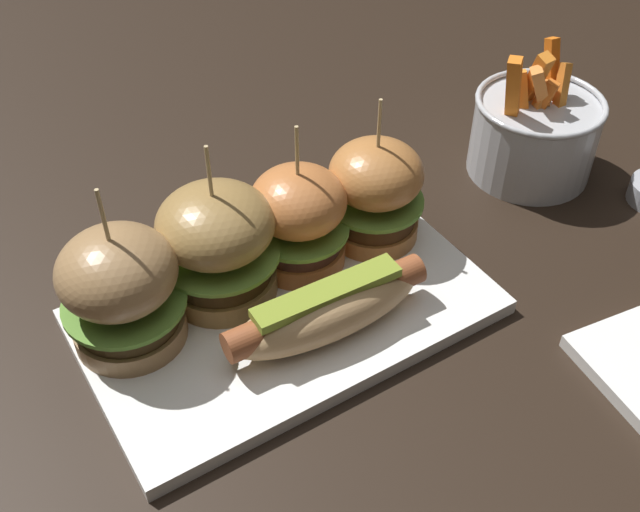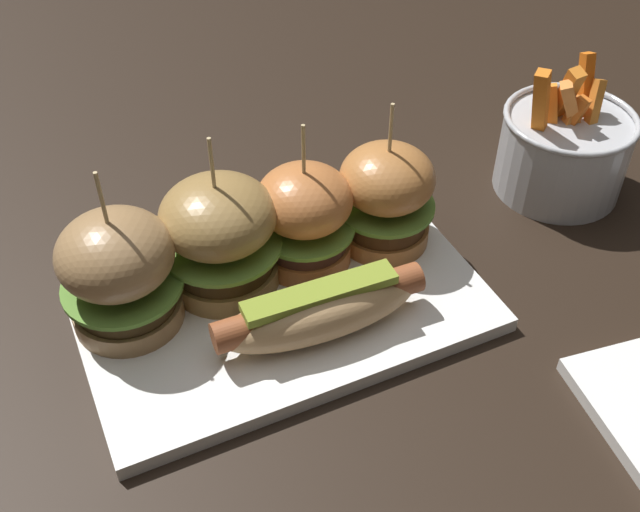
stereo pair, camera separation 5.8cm
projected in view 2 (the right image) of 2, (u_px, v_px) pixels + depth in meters
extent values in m
plane|color=black|center=(284.00, 314.00, 0.65)|extent=(3.00, 3.00, 0.00)
cube|color=white|center=(284.00, 308.00, 0.64)|extent=(0.33, 0.20, 0.01)
ellipsoid|color=tan|center=(320.00, 311.00, 0.60)|extent=(0.17, 0.06, 0.04)
cylinder|color=brown|center=(320.00, 307.00, 0.60)|extent=(0.18, 0.03, 0.03)
cube|color=olive|center=(320.00, 293.00, 0.59)|extent=(0.13, 0.03, 0.01)
cylinder|color=#9B744A|center=(129.00, 309.00, 0.62)|extent=(0.09, 0.09, 0.02)
cylinder|color=#3C2C16|center=(125.00, 294.00, 0.61)|extent=(0.08, 0.08, 0.02)
cylinder|color=#609338|center=(123.00, 285.00, 0.60)|extent=(0.10, 0.10, 0.00)
ellipsoid|color=#9B744A|center=(115.00, 254.00, 0.58)|extent=(0.09, 0.09, 0.06)
cylinder|color=tan|center=(103.00, 206.00, 0.55)|extent=(0.00, 0.00, 0.06)
cylinder|color=olive|center=(224.00, 272.00, 0.65)|extent=(0.09, 0.09, 0.02)
cylinder|color=#3A2913|center=(222.00, 255.00, 0.64)|extent=(0.09, 0.09, 0.02)
cylinder|color=#6B9E3D|center=(221.00, 244.00, 0.63)|extent=(0.10, 0.10, 0.00)
ellipsoid|color=olive|center=(218.00, 216.00, 0.61)|extent=(0.10, 0.10, 0.06)
cylinder|color=tan|center=(213.00, 171.00, 0.58)|extent=(0.00, 0.00, 0.06)
cylinder|color=#BD6E39|center=(305.00, 250.00, 0.67)|extent=(0.08, 0.08, 0.02)
cylinder|color=#492A24|center=(305.00, 235.00, 0.66)|extent=(0.07, 0.07, 0.02)
cylinder|color=#609338|center=(305.00, 227.00, 0.66)|extent=(0.09, 0.09, 0.00)
ellipsoid|color=#BD6E39|center=(304.00, 199.00, 0.64)|extent=(0.08, 0.08, 0.06)
cylinder|color=tan|center=(304.00, 157.00, 0.61)|extent=(0.00, 0.00, 0.06)
cylinder|color=#B37139|center=(383.00, 231.00, 0.69)|extent=(0.08, 0.08, 0.02)
cylinder|color=#432813|center=(384.00, 215.00, 0.68)|extent=(0.08, 0.08, 0.02)
cylinder|color=#609338|center=(385.00, 205.00, 0.67)|extent=(0.09, 0.09, 0.00)
ellipsoid|color=#B37139|center=(387.00, 178.00, 0.65)|extent=(0.08, 0.08, 0.06)
cylinder|color=tan|center=(390.00, 136.00, 0.62)|extent=(0.00, 0.00, 0.06)
cylinder|color=#B7BABF|center=(562.00, 155.00, 0.75)|extent=(0.13, 0.13, 0.08)
torus|color=#B7BABF|center=(572.00, 118.00, 0.73)|extent=(0.13, 0.13, 0.01)
cube|color=orange|center=(540.00, 114.00, 0.71)|extent=(0.04, 0.02, 0.10)
cube|color=orange|center=(567.00, 125.00, 0.73)|extent=(0.04, 0.02, 0.06)
cube|color=orange|center=(561.00, 103.00, 0.73)|extent=(0.02, 0.04, 0.09)
cube|color=orange|center=(573.00, 113.00, 0.72)|extent=(0.05, 0.02, 0.08)
cube|color=orange|center=(552.00, 119.00, 0.73)|extent=(0.02, 0.03, 0.07)
cube|color=orange|center=(592.00, 117.00, 0.73)|extent=(0.03, 0.03, 0.07)
cube|color=orange|center=(570.00, 123.00, 0.73)|extent=(0.03, 0.03, 0.06)
cube|color=orange|center=(584.00, 100.00, 0.73)|extent=(0.02, 0.04, 0.09)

